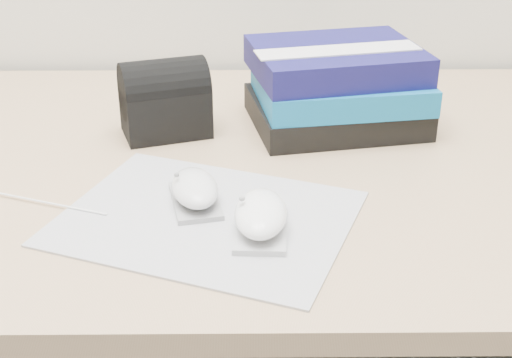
{
  "coord_description": "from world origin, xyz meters",
  "views": [
    {
      "loc": [
        -0.07,
        0.64,
        1.17
      ],
      "look_at": [
        -0.07,
        1.43,
        0.77
      ],
      "focal_mm": 50.0,
      "sensor_mm": 36.0,
      "label": 1
    }
  ],
  "objects_px": {
    "desk": "(294,266)",
    "mouse_front": "(261,216)",
    "pouch": "(165,99)",
    "mouse_rear": "(195,190)",
    "book_stack": "(337,87)"
  },
  "relations": [
    {
      "from": "desk",
      "to": "pouch",
      "type": "xyz_separation_m",
      "value": [
        -0.2,
        0.02,
        0.29
      ]
    },
    {
      "from": "mouse_rear",
      "to": "mouse_front",
      "type": "relative_size",
      "value": 0.99
    },
    {
      "from": "mouse_front",
      "to": "book_stack",
      "type": "distance_m",
      "value": 0.36
    },
    {
      "from": "mouse_front",
      "to": "book_stack",
      "type": "bearing_deg",
      "value": 69.72
    },
    {
      "from": "mouse_front",
      "to": "pouch",
      "type": "distance_m",
      "value": 0.34
    },
    {
      "from": "mouse_rear",
      "to": "pouch",
      "type": "xyz_separation_m",
      "value": [
        -0.06,
        0.23,
        0.04
      ]
    },
    {
      "from": "mouse_front",
      "to": "mouse_rear",
      "type": "bearing_deg",
      "value": 140.06
    },
    {
      "from": "desk",
      "to": "mouse_rear",
      "type": "distance_m",
      "value": 0.36
    },
    {
      "from": "desk",
      "to": "mouse_front",
      "type": "bearing_deg",
      "value": -102.54
    },
    {
      "from": "desk",
      "to": "book_stack",
      "type": "bearing_deg",
      "value": 44.21
    },
    {
      "from": "mouse_front",
      "to": "book_stack",
      "type": "height_order",
      "value": "book_stack"
    },
    {
      "from": "desk",
      "to": "pouch",
      "type": "relative_size",
      "value": 10.66
    },
    {
      "from": "pouch",
      "to": "mouse_rear",
      "type": "bearing_deg",
      "value": -75.43
    },
    {
      "from": "desk",
      "to": "mouse_rear",
      "type": "xyz_separation_m",
      "value": [
        -0.14,
        -0.21,
        0.26
      ]
    },
    {
      "from": "pouch",
      "to": "desk",
      "type": "bearing_deg",
      "value": -6.82
    }
  ]
}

